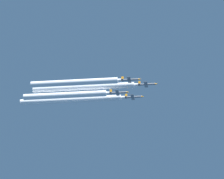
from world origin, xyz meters
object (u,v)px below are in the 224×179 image
object	(u,v)px
jet_lead	(147,84)
jet_right_wingman	(131,80)
jet_left_wingman	(134,97)
jet_slot	(119,93)

from	to	relation	value
jet_lead	jet_right_wingman	distance (m)	15.72
jet_lead	jet_left_wingman	size ratio (longest dim) A/B	1.00
jet_left_wingman	jet_slot	xyz separation A→B (m)	(13.53, -7.92, -2.61)
jet_right_wingman	jet_slot	world-z (taller)	jet_right_wingman
jet_lead	jet_left_wingman	distance (m)	15.90
jet_lead	jet_slot	world-z (taller)	jet_lead
jet_right_wingman	jet_slot	distance (m)	14.74
jet_right_wingman	jet_slot	xyz separation A→B (m)	(-11.84, -8.36, -2.68)
jet_lead	jet_right_wingman	xyz separation A→B (m)	(12.74, -8.92, -2.31)
jet_lead	jet_slot	size ratio (longest dim) A/B	1.00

